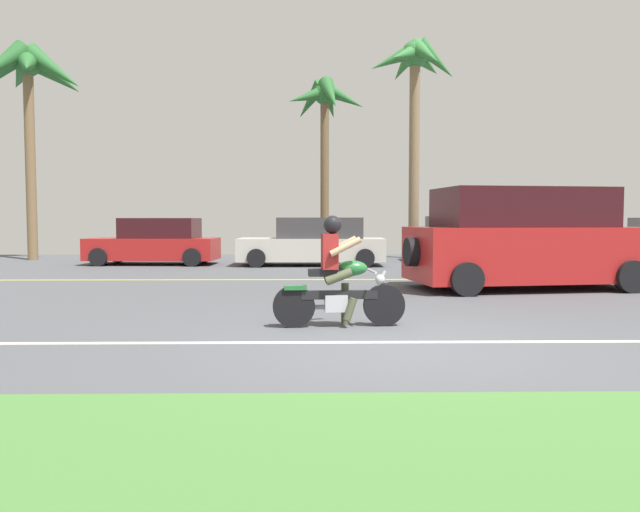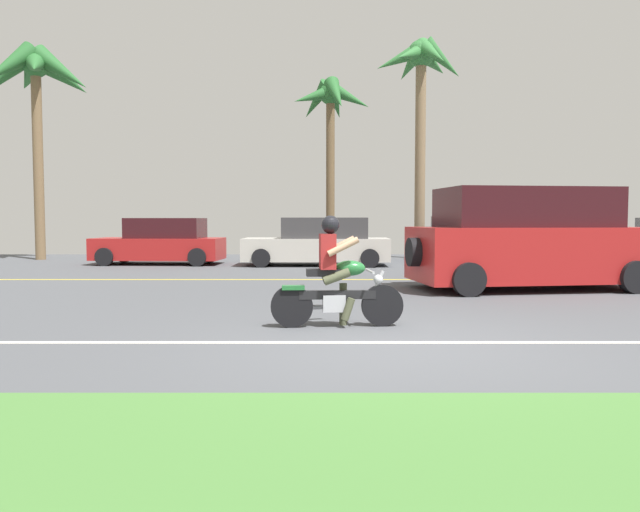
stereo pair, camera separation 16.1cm
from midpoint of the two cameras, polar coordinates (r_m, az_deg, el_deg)
ground at (r=10.15m, az=5.27°, el=-4.83°), size 56.00×30.00×0.04m
grass_median at (r=3.36m, az=17.58°, el=-21.54°), size 56.00×3.80×0.06m
lane_line_near at (r=7.28m, az=7.45°, el=-7.95°), size 50.40×0.12×0.01m
lane_line_far at (r=14.61m, az=3.61°, el=-2.19°), size 50.40×0.12×0.01m
motorcyclist at (r=8.18m, az=1.95°, el=-2.24°), size 1.78×0.58×1.49m
suv_nearby at (r=13.29m, az=18.91°, el=1.38°), size 5.02×2.77×2.07m
parked_car_0 at (r=20.15m, az=-14.45°, el=1.21°), size 4.09×1.98×1.47m
parked_car_1 at (r=19.04m, az=0.01°, el=1.22°), size 4.53×1.96×1.49m
parked_car_2 at (r=21.51m, az=13.99°, el=1.43°), size 3.96×2.21×1.54m
palm_tree_0 at (r=24.39m, az=-24.92°, el=14.68°), size 4.10×3.95×7.56m
palm_tree_1 at (r=22.57m, az=1.05°, el=13.36°), size 3.00×2.95×6.49m
palm_tree_2 at (r=23.47m, az=9.45°, el=16.26°), size 3.44×3.45×8.05m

